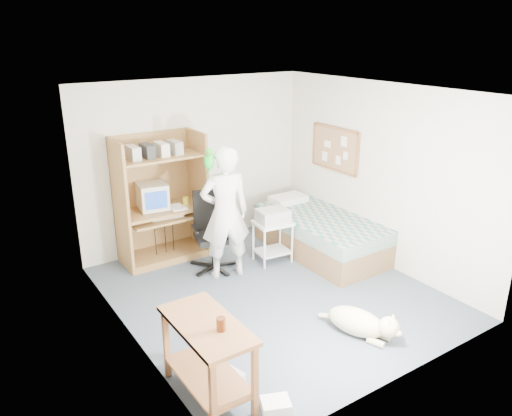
# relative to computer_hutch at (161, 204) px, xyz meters

# --- Properties ---
(floor) EXTENTS (4.00, 4.00, 0.00)m
(floor) POSITION_rel_computer_hutch_xyz_m (0.70, -1.74, -0.82)
(floor) COLOR #404B57
(floor) RESTS_ON ground
(wall_back) EXTENTS (3.60, 0.02, 2.50)m
(wall_back) POSITION_rel_computer_hutch_xyz_m (0.70, 0.26, 0.43)
(wall_back) COLOR silver
(wall_back) RESTS_ON floor
(wall_right) EXTENTS (0.02, 4.00, 2.50)m
(wall_right) POSITION_rel_computer_hutch_xyz_m (2.50, -1.74, 0.43)
(wall_right) COLOR silver
(wall_right) RESTS_ON floor
(wall_left) EXTENTS (0.02, 4.00, 2.50)m
(wall_left) POSITION_rel_computer_hutch_xyz_m (-1.10, -1.74, 0.43)
(wall_left) COLOR silver
(wall_left) RESTS_ON floor
(ceiling) EXTENTS (3.60, 4.00, 0.02)m
(ceiling) POSITION_rel_computer_hutch_xyz_m (0.70, -1.74, 1.68)
(ceiling) COLOR white
(ceiling) RESTS_ON wall_back
(computer_hutch) EXTENTS (1.20, 0.63, 1.80)m
(computer_hutch) POSITION_rel_computer_hutch_xyz_m (0.00, 0.00, 0.00)
(computer_hutch) COLOR brown
(computer_hutch) RESTS_ON floor
(bed) EXTENTS (1.02, 2.02, 0.66)m
(bed) POSITION_rel_computer_hutch_xyz_m (2.00, -1.12, -0.53)
(bed) COLOR brown
(bed) RESTS_ON floor
(side_desk) EXTENTS (0.50, 1.00, 0.75)m
(side_desk) POSITION_rel_computer_hutch_xyz_m (-0.85, -2.94, -0.33)
(side_desk) COLOR brown
(side_desk) RESTS_ON floor
(corkboard) EXTENTS (0.04, 0.94, 0.66)m
(corkboard) POSITION_rel_computer_hutch_xyz_m (2.47, -0.84, 0.63)
(corkboard) COLOR #936742
(corkboard) RESTS_ON wall_right
(office_chair) EXTENTS (0.60, 0.61, 1.07)m
(office_chair) POSITION_rel_computer_hutch_xyz_m (0.44, -0.69, -0.44)
(office_chair) COLOR black
(office_chair) RESTS_ON floor
(person) EXTENTS (0.73, 0.58, 1.77)m
(person) POSITION_rel_computer_hutch_xyz_m (0.47, -0.99, 0.07)
(person) COLOR silver
(person) RESTS_ON floor
(parrot) EXTENTS (0.13, 0.23, 0.36)m
(parrot) POSITION_rel_computer_hutch_xyz_m (0.27, -0.98, 0.80)
(parrot) COLOR #148713
(parrot) RESTS_ON person
(dog) EXTENTS (0.51, 0.93, 0.36)m
(dog) POSITION_rel_computer_hutch_xyz_m (0.96, -3.02, -0.66)
(dog) COLOR beige
(dog) RESTS_ON floor
(printer_cart) EXTENTS (0.54, 0.45, 0.60)m
(printer_cart) POSITION_rel_computer_hutch_xyz_m (1.24, -0.99, -0.42)
(printer_cart) COLOR silver
(printer_cart) RESTS_ON floor
(printer) EXTENTS (0.45, 0.36, 0.18)m
(printer) POSITION_rel_computer_hutch_xyz_m (1.24, -0.99, -0.13)
(printer) COLOR #ACACA7
(printer) RESTS_ON printer_cart
(crt_monitor) EXTENTS (0.43, 0.45, 0.36)m
(crt_monitor) POSITION_rel_computer_hutch_xyz_m (-0.11, 0.01, 0.13)
(crt_monitor) COLOR beige
(crt_monitor) RESTS_ON computer_hutch
(keyboard) EXTENTS (0.46, 0.20, 0.03)m
(keyboard) POSITION_rel_computer_hutch_xyz_m (0.01, -0.16, -0.15)
(keyboard) COLOR beige
(keyboard) RESTS_ON computer_hutch
(pencil_cup) EXTENTS (0.08, 0.08, 0.12)m
(pencil_cup) POSITION_rel_computer_hutch_xyz_m (0.35, -0.09, -0.00)
(pencil_cup) COLOR gold
(pencil_cup) RESTS_ON computer_hutch
(drink_glass) EXTENTS (0.08, 0.08, 0.12)m
(drink_glass) POSITION_rel_computer_hutch_xyz_m (-0.80, -3.10, -0.01)
(drink_glass) COLOR #3E1A0A
(drink_glass) RESTS_ON side_desk
(floor_box_a) EXTENTS (0.31, 0.28, 0.10)m
(floor_box_a) POSITION_rel_computer_hutch_xyz_m (-0.47, -3.44, -0.77)
(floor_box_a) COLOR white
(floor_box_a) RESTS_ON floor
(floor_box_b) EXTENTS (0.23, 0.26, 0.08)m
(floor_box_b) POSITION_rel_computer_hutch_xyz_m (-0.59, -2.89, -0.78)
(floor_box_b) COLOR #B5B5B0
(floor_box_b) RESTS_ON floor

